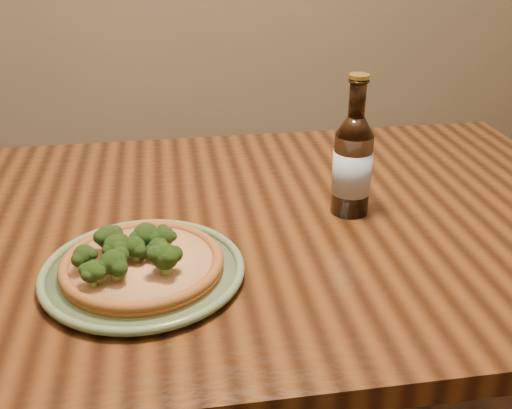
{
  "coord_description": "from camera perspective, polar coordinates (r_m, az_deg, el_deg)",
  "views": [
    {
      "loc": [
        -0.04,
        -0.86,
        1.27
      ],
      "look_at": [
        0.1,
        0.02,
        0.82
      ],
      "focal_mm": 42.0,
      "sensor_mm": 36.0,
      "label": 1
    }
  ],
  "objects": [
    {
      "name": "table",
      "position": [
        1.14,
        -5.62,
        -5.9
      ],
      "size": [
        1.6,
        0.9,
        0.75
      ],
      "color": "#48260F",
      "rests_on": "ground"
    },
    {
      "name": "plate",
      "position": [
        0.95,
        -10.71,
        -6.24
      ],
      "size": [
        0.32,
        0.32,
        0.02
      ],
      "rotation": [
        0.0,
        0.0,
        -0.13
      ],
      "color": "#5B704D",
      "rests_on": "table"
    },
    {
      "name": "pizza",
      "position": [
        0.94,
        -10.98,
        -5.33
      ],
      "size": [
        0.25,
        0.25,
        0.07
      ],
      "rotation": [
        0.0,
        0.0,
        -0.12
      ],
      "color": "brown",
      "rests_on": "plate"
    },
    {
      "name": "beer_bottle",
      "position": [
        1.1,
        9.16,
        3.85
      ],
      "size": [
        0.07,
        0.07,
        0.26
      ],
      "rotation": [
        0.0,
        0.0,
        0.01
      ],
      "color": "black",
      "rests_on": "table"
    }
  ]
}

